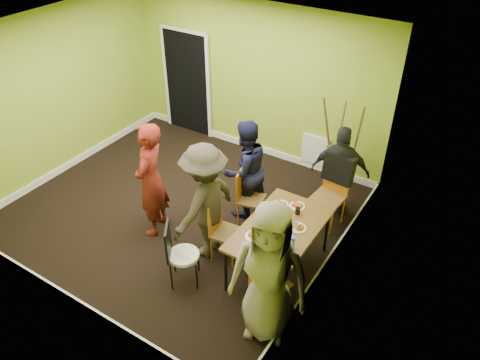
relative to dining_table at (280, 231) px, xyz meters
The scene contains 28 objects.
ground 2.09m from the dining_table, behind, with size 5.00×5.00×0.00m, color black.
room_walls 2.03m from the dining_table, 169.27° to the left, with size 5.04×4.54×2.82m.
dining_table is the anchor object (origin of this frame).
chair_left_far 1.15m from the dining_table, 143.71° to the left, with size 0.45×0.45×0.91m.
chair_left_near 0.83m from the dining_table, 168.29° to the right, with size 0.43×0.43×0.93m.
chair_back_end 1.45m from the dining_table, 83.32° to the left, with size 0.50×0.57×1.12m.
chair_front_end 0.79m from the dining_table, 72.52° to the right, with size 0.48×0.48×0.96m.
chair_bentwood 1.33m from the dining_table, 139.54° to the right, with size 0.50×0.50×0.93m.
easel 2.13m from the dining_table, 91.97° to the left, with size 0.68×0.64×1.70m.
plate_near_left 0.48m from the dining_table, 117.55° to the left, with size 0.22×0.22×0.01m, color white.
plate_near_right 0.38m from the dining_table, 121.08° to the right, with size 0.23×0.23×0.01m, color white.
plate_far_back 0.52m from the dining_table, 91.58° to the left, with size 0.22×0.22×0.01m, color white.
plate_far_front 0.50m from the dining_table, 93.01° to the right, with size 0.25×0.25×0.01m, color white.
plate_wall_back 0.24m from the dining_table, 30.21° to the left, with size 0.22×0.22×0.01m, color white.
plate_wall_front 0.34m from the dining_table, 51.17° to the right, with size 0.22×0.22×0.01m, color white.
thermos 0.18m from the dining_table, 69.34° to the left, with size 0.08×0.08×0.21m, color white.
blue_bottle 0.44m from the dining_table, 42.28° to the right, with size 0.07×0.07×0.20m, color blue.
orange_bottle 0.17m from the dining_table, 97.36° to the left, with size 0.03×0.03×0.08m, color orange.
glass_mid 0.32m from the dining_table, 136.84° to the left, with size 0.07×0.07×0.09m, color black.
glass_back 0.40m from the dining_table, 81.19° to the left, with size 0.07×0.07×0.09m, color black.
glass_front 0.58m from the dining_table, 73.65° to the right, with size 0.06×0.06×0.09m, color black.
cup_a 0.29m from the dining_table, 150.52° to the right, with size 0.12×0.12×0.10m, color white.
cup_b 0.22m from the dining_table, 28.33° to the left, with size 0.10×0.10×0.09m, color white.
person_standing 1.99m from the dining_table, behind, with size 0.65×0.43×1.78m, color maroon.
person_left_far 1.36m from the dining_table, 141.38° to the left, with size 0.78×0.61×1.60m, color black.
person_left_near 1.07m from the dining_table, 168.95° to the right, with size 1.12×0.65×1.74m, color #322A21.
person_back_end 1.65m from the dining_table, 84.88° to the left, with size 0.88×0.36×1.50m, color black.
person_front_end 1.01m from the dining_table, 68.86° to the right, with size 0.90×0.59×1.85m, color gray.
Camera 1 is at (3.96, -4.47, 4.70)m, focal length 35.00 mm.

